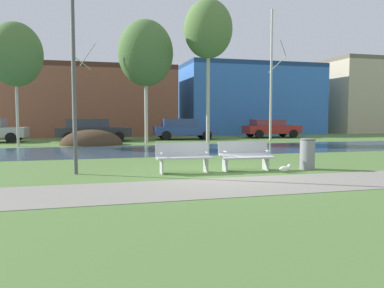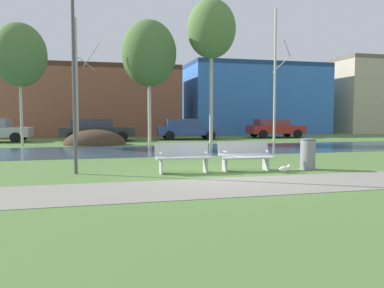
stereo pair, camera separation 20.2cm
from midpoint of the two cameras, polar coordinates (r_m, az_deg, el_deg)
name	(u,v)px [view 1 (the left image)]	position (r m, az deg, el deg)	size (l,w,h in m)	color
ground_plane	(159,147)	(20.51, -5.26, -0.46)	(120.00, 120.00, 0.00)	#517538
paved_path_strip	(247,185)	(9.15, 7.62, -6.15)	(60.00, 2.39, 0.01)	gray
river_band	(166,150)	(18.66, -4.27, -0.89)	(80.00, 6.23, 0.01)	#33516B
soil_mound	(92,145)	(22.90, -14.99, -0.11)	(3.57, 2.76, 1.76)	#423021
bench_left	(184,157)	(11.05, -1.78, -1.90)	(1.61, 0.60, 0.87)	#B2B5B7
bench_right	(245,155)	(11.64, 7.47, -1.63)	(1.61, 0.60, 0.87)	#B2B5B7
trash_bin	(307,153)	(12.31, 16.39, -1.35)	(0.48, 0.48, 0.95)	gray
seagull	(285,168)	(11.41, 13.28, -3.55)	(0.40, 0.15, 0.25)	white
streetlamp	(73,45)	(11.43, -17.80, 13.95)	(0.32, 0.32, 5.44)	#4C4C51
birch_far_left	(15,54)	(23.16, -25.10, 12.01)	(2.87, 2.87, 6.69)	#BCB7A8
birch_left	(74,80)	(23.90, -17.48, 9.12)	(1.46, 2.39, 7.43)	#BCB7A8
birch_center_left	(146,53)	(24.18, -7.17, 13.28)	(3.36, 3.36, 7.52)	beige
birch_center	(208,30)	(24.33, 2.18, 16.70)	(2.97, 2.97, 8.93)	#BCB7A8
birch_center_right	(272,75)	(26.40, 11.57, 10.07)	(1.13, 2.05, 8.71)	beige
parked_sedan_second_dark	(93,129)	(26.12, -14.83, 2.11)	(4.86, 2.16, 1.47)	#282B30
parked_hatch_third_blue	(183,129)	(27.36, -1.54, 2.33)	(4.47, 2.17, 1.47)	#2D4793
parked_wagon_fourth_red	(270,128)	(30.48, 11.44, 2.39)	(4.34, 2.25, 1.42)	maroon
building_brick_low	(77,101)	(34.10, -16.98, 6.12)	(16.22, 6.60, 5.86)	brown
building_blue_store	(247,100)	(38.08, 8.08, 6.56)	(12.98, 7.78, 6.57)	#3870C6
building_beige_block	(368,97)	(45.74, 24.62, 6.38)	(11.57, 8.85, 7.46)	#BCAD8E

